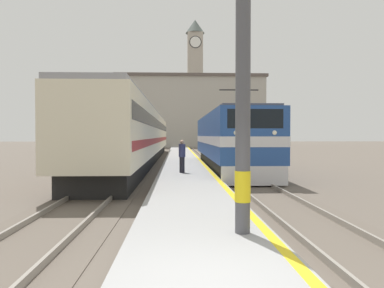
{
  "coord_description": "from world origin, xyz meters",
  "views": [
    {
      "loc": [
        -0.48,
        -4.69,
        2.16
      ],
      "look_at": [
        0.74,
        25.51,
        1.47
      ],
      "focal_mm": 35.0,
      "sensor_mm": 36.0,
      "label": 1
    }
  ],
  "objects": [
    {
      "name": "locomotive_train",
      "position": [
        2.73,
        18.7,
        1.83
      ],
      "size": [
        2.92,
        16.56,
        4.55
      ],
      "color": "black",
      "rests_on": "ground"
    },
    {
      "name": "catenary_mast",
      "position": [
        0.85,
        2.44,
        3.88
      ],
      "size": [
        2.25,
        0.31,
        7.35
      ],
      "color": "#4C4C51",
      "rests_on": "platform"
    },
    {
      "name": "platform",
      "position": [
        0.0,
        25.0,
        0.14
      ],
      "size": [
        2.85,
        140.0,
        0.28
      ],
      "color": "#999999",
      "rests_on": "ground"
    },
    {
      "name": "person_on_platform",
      "position": [
        -0.22,
        14.23,
        1.15
      ],
      "size": [
        0.34,
        0.34,
        1.66
      ],
      "color": "#23232D",
      "rests_on": "platform"
    },
    {
      "name": "clock_tower",
      "position": [
        3.27,
        72.47,
        13.65
      ],
      "size": [
        3.86,
        3.86,
        25.93
      ],
      "color": "#ADA393",
      "rests_on": "ground"
    },
    {
      "name": "passenger_train",
      "position": [
        -3.38,
        26.71,
        2.21
      ],
      "size": [
        2.92,
        39.45,
        4.11
      ],
      "color": "black",
      "rests_on": "ground"
    },
    {
      "name": "ground_plane",
      "position": [
        0.0,
        30.0,
        0.0
      ],
      "size": [
        200.0,
        200.0,
        0.0
      ],
      "primitive_type": "plane",
      "color": "#60564C"
    },
    {
      "name": "rail_track_far",
      "position": [
        -3.38,
        25.0,
        0.03
      ],
      "size": [
        2.83,
        140.0,
        0.16
      ],
      "color": "#60564C",
      "rests_on": "ground"
    },
    {
      "name": "station_building",
      "position": [
        2.05,
        63.4,
        6.5
      ],
      "size": [
        26.73,
        7.43,
        12.94
      ],
      "color": "#A8A399",
      "rests_on": "ground"
    },
    {
      "name": "rail_track_near",
      "position": [
        2.73,
        25.0,
        0.03
      ],
      "size": [
        2.83,
        140.0,
        0.16
      ],
      "color": "#60564C",
      "rests_on": "ground"
    }
  ]
}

